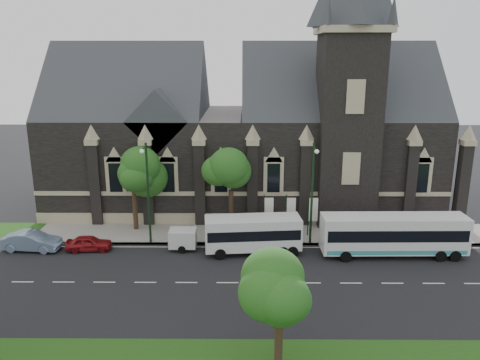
{
  "coord_description": "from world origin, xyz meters",
  "views": [
    {
      "loc": [
        4.15,
        -30.88,
        16.03
      ],
      "look_at": [
        3.86,
        6.0,
        6.15
      ],
      "focal_mm": 34.94,
      "sensor_mm": 36.0,
      "label": 1
    }
  ],
  "objects_px": {
    "tree_walk_left": "(135,171)",
    "banner_flag_left": "(267,212)",
    "street_lamp_mid": "(148,188)",
    "banner_flag_center": "(289,212)",
    "sedan": "(32,241)",
    "car_far_red": "(89,243)",
    "street_lamp_near": "(313,189)",
    "box_trailer": "(183,238)",
    "tree_walk_right": "(233,170)",
    "tour_coach": "(394,234)",
    "tree_park_east": "(283,287)",
    "banner_flag_right": "(311,212)",
    "shuttle_bus": "(253,232)"
  },
  "relations": [
    {
      "from": "banner_flag_left",
      "to": "banner_flag_center",
      "type": "height_order",
      "value": "same"
    },
    {
      "from": "tree_walk_right",
      "to": "car_far_red",
      "type": "bearing_deg",
      "value": -157.89
    },
    {
      "from": "banner_flag_center",
      "to": "car_far_red",
      "type": "relative_size",
      "value": 1.05
    },
    {
      "from": "sedan",
      "to": "car_far_red",
      "type": "xyz_separation_m",
      "value": [
        4.86,
        -0.0,
        -0.16
      ]
    },
    {
      "from": "banner_flag_right",
      "to": "box_trailer",
      "type": "xyz_separation_m",
      "value": [
        -11.28,
        -2.93,
        -1.39
      ]
    },
    {
      "from": "box_trailer",
      "to": "car_far_red",
      "type": "bearing_deg",
      "value": -177.59
    },
    {
      "from": "banner_flag_left",
      "to": "car_far_red",
      "type": "bearing_deg",
      "value": -168.05
    },
    {
      "from": "tree_walk_right",
      "to": "box_trailer",
      "type": "distance_m",
      "value": 7.9
    },
    {
      "from": "tree_walk_left",
      "to": "street_lamp_near",
      "type": "bearing_deg",
      "value": -12.87
    },
    {
      "from": "street_lamp_near",
      "to": "tree_park_east",
      "type": "bearing_deg",
      "value": -103.11
    },
    {
      "from": "street_lamp_near",
      "to": "banner_flag_right",
      "type": "bearing_deg",
      "value": 81.44
    },
    {
      "from": "tree_park_east",
      "to": "tree_walk_right",
      "type": "relative_size",
      "value": 0.81
    },
    {
      "from": "tree_walk_right",
      "to": "shuttle_bus",
      "type": "bearing_deg",
      "value": -71.53
    },
    {
      "from": "tree_walk_right",
      "to": "banner_flag_right",
      "type": "distance_m",
      "value": 8.05
    },
    {
      "from": "street_lamp_mid",
      "to": "banner_flag_center",
      "type": "relative_size",
      "value": 2.25
    },
    {
      "from": "street_lamp_near",
      "to": "car_far_red",
      "type": "distance_m",
      "value": 19.5
    },
    {
      "from": "shuttle_bus",
      "to": "sedan",
      "type": "relative_size",
      "value": 1.65
    },
    {
      "from": "tree_park_east",
      "to": "car_far_red",
      "type": "xyz_separation_m",
      "value": [
        -15.11,
        15.1,
        -3.97
      ]
    },
    {
      "from": "tree_walk_right",
      "to": "tour_coach",
      "type": "bearing_deg",
      "value": -23.54
    },
    {
      "from": "tree_park_east",
      "to": "banner_flag_right",
      "type": "relative_size",
      "value": 1.57
    },
    {
      "from": "banner_flag_center",
      "to": "sedan",
      "type": "bearing_deg",
      "value": -171.71
    },
    {
      "from": "box_trailer",
      "to": "banner_flag_right",
      "type": "bearing_deg",
      "value": 14.8
    },
    {
      "from": "tree_walk_left",
      "to": "banner_flag_left",
      "type": "xyz_separation_m",
      "value": [
        12.08,
        -1.7,
        -3.35
      ]
    },
    {
      "from": "street_lamp_mid",
      "to": "banner_flag_center",
      "type": "bearing_deg",
      "value": 8.82
    },
    {
      "from": "tree_park_east",
      "to": "banner_flag_right",
      "type": "bearing_deg",
      "value": 77.35
    },
    {
      "from": "street_lamp_near",
      "to": "car_far_red",
      "type": "xyz_separation_m",
      "value": [
        -18.93,
        -1.31,
        -4.46
      ]
    },
    {
      "from": "tour_coach",
      "to": "shuttle_bus",
      "type": "relative_size",
      "value": 1.45
    },
    {
      "from": "tree_walk_right",
      "to": "street_lamp_near",
      "type": "height_order",
      "value": "street_lamp_near"
    },
    {
      "from": "box_trailer",
      "to": "tree_walk_left",
      "type": "bearing_deg",
      "value": 136.31
    },
    {
      "from": "tree_walk_right",
      "to": "street_lamp_mid",
      "type": "bearing_deg",
      "value": -153.35
    },
    {
      "from": "box_trailer",
      "to": "car_far_red",
      "type": "distance_m",
      "value": 7.95
    },
    {
      "from": "banner_flag_left",
      "to": "banner_flag_right",
      "type": "height_order",
      "value": "same"
    },
    {
      "from": "banner_flag_right",
      "to": "tree_park_east",
      "type": "bearing_deg",
      "value": -102.65
    },
    {
      "from": "banner_flag_center",
      "to": "sedan",
      "type": "relative_size",
      "value": 0.81
    },
    {
      "from": "tree_park_east",
      "to": "shuttle_bus",
      "type": "distance_m",
      "value": 15.15
    },
    {
      "from": "street_lamp_mid",
      "to": "shuttle_bus",
      "type": "distance_m",
      "value": 9.69
    },
    {
      "from": "street_lamp_near",
      "to": "sedan",
      "type": "height_order",
      "value": "street_lamp_near"
    },
    {
      "from": "banner_flag_left",
      "to": "banner_flag_right",
      "type": "relative_size",
      "value": 1.0
    },
    {
      "from": "street_lamp_mid",
      "to": "banner_flag_left",
      "type": "distance_m",
      "value": 10.81
    },
    {
      "from": "shuttle_bus",
      "to": "box_trailer",
      "type": "bearing_deg",
      "value": 169.22
    },
    {
      "from": "street_lamp_mid",
      "to": "banner_flag_left",
      "type": "height_order",
      "value": "street_lamp_mid"
    },
    {
      "from": "tree_walk_left",
      "to": "box_trailer",
      "type": "bearing_deg",
      "value": -43.95
    },
    {
      "from": "tree_walk_left",
      "to": "banner_flag_left",
      "type": "distance_m",
      "value": 12.66
    },
    {
      "from": "street_lamp_near",
      "to": "sedan",
      "type": "bearing_deg",
      "value": -176.85
    },
    {
      "from": "car_far_red",
      "to": "street_lamp_near",
      "type": "bearing_deg",
      "value": -90.49
    },
    {
      "from": "street_lamp_near",
      "to": "banner_flag_right",
      "type": "relative_size",
      "value": 2.25
    },
    {
      "from": "banner_flag_left",
      "to": "shuttle_bus",
      "type": "height_order",
      "value": "banner_flag_left"
    },
    {
      "from": "tree_walk_right",
      "to": "tree_park_east",
      "type": "bearing_deg",
      "value": -81.58
    },
    {
      "from": "tree_walk_left",
      "to": "car_far_red",
      "type": "height_order",
      "value": "tree_walk_left"
    },
    {
      "from": "tree_walk_left",
      "to": "banner_flag_left",
      "type": "bearing_deg",
      "value": -8.02
    }
  ]
}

